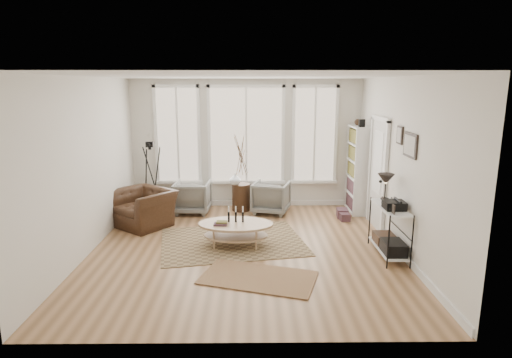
{
  "coord_description": "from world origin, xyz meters",
  "views": [
    {
      "loc": [
        0.12,
        -6.94,
        2.77
      ],
      "look_at": [
        0.2,
        0.6,
        1.1
      ],
      "focal_mm": 30.0,
      "sensor_mm": 36.0,
      "label": 1
    }
  ],
  "objects_px": {
    "coffee_table": "(235,228)",
    "accent_chair": "(143,208)",
    "armchair_left": "(192,197)",
    "side_table": "(241,175)",
    "bookcase": "(357,169)",
    "armchair_right": "(271,197)",
    "low_shelf": "(390,226)"
  },
  "relations": [
    {
      "from": "low_shelf",
      "to": "side_table",
      "type": "distance_m",
      "value": 3.63
    },
    {
      "from": "accent_chair",
      "to": "coffee_table",
      "type": "bearing_deg",
      "value": 6.67
    },
    {
      "from": "bookcase",
      "to": "side_table",
      "type": "bearing_deg",
      "value": 177.7
    },
    {
      "from": "armchair_left",
      "to": "side_table",
      "type": "xyz_separation_m",
      "value": [
        1.07,
        0.17,
        0.46
      ]
    },
    {
      "from": "bookcase",
      "to": "armchair_left",
      "type": "xyz_separation_m",
      "value": [
        -3.62,
        -0.07,
        -0.6
      ]
    },
    {
      "from": "armchair_left",
      "to": "accent_chair",
      "type": "distance_m",
      "value": 1.23
    },
    {
      "from": "coffee_table",
      "to": "side_table",
      "type": "relative_size",
      "value": 0.79
    },
    {
      "from": "coffee_table",
      "to": "side_table",
      "type": "bearing_deg",
      "value": 88.72
    },
    {
      "from": "coffee_table",
      "to": "armchair_right",
      "type": "relative_size",
      "value": 1.74
    },
    {
      "from": "low_shelf",
      "to": "side_table",
      "type": "bearing_deg",
      "value": 133.58
    },
    {
      "from": "bookcase",
      "to": "armchair_left",
      "type": "relative_size",
      "value": 2.66
    },
    {
      "from": "accent_chair",
      "to": "side_table",
      "type": "bearing_deg",
      "value": 65.76
    },
    {
      "from": "armchair_left",
      "to": "side_table",
      "type": "height_order",
      "value": "side_table"
    },
    {
      "from": "low_shelf",
      "to": "accent_chair",
      "type": "height_order",
      "value": "low_shelf"
    },
    {
      "from": "bookcase",
      "to": "coffee_table",
      "type": "bearing_deg",
      "value": -141.5
    },
    {
      "from": "coffee_table",
      "to": "accent_chair",
      "type": "xyz_separation_m",
      "value": [
        -1.89,
        1.14,
        0.04
      ]
    },
    {
      "from": "coffee_table",
      "to": "armchair_right",
      "type": "bearing_deg",
      "value": 70.23
    },
    {
      "from": "armchair_right",
      "to": "low_shelf",
      "type": "bearing_deg",
      "value": 143.22
    },
    {
      "from": "low_shelf",
      "to": "coffee_table",
      "type": "xyz_separation_m",
      "value": [
        -2.54,
        0.45,
        -0.19
      ]
    },
    {
      "from": "armchair_left",
      "to": "accent_chair",
      "type": "relative_size",
      "value": 0.7
    },
    {
      "from": "armchair_left",
      "to": "low_shelf",
      "type": "bearing_deg",
      "value": 148.66
    },
    {
      "from": "bookcase",
      "to": "coffee_table",
      "type": "xyz_separation_m",
      "value": [
        -2.6,
        -2.07,
        -0.63
      ]
    },
    {
      "from": "bookcase",
      "to": "low_shelf",
      "type": "distance_m",
      "value": 2.56
    },
    {
      "from": "coffee_table",
      "to": "side_table",
      "type": "distance_m",
      "value": 2.23
    },
    {
      "from": "armchair_left",
      "to": "armchair_right",
      "type": "distance_m",
      "value": 1.73
    },
    {
      "from": "bookcase",
      "to": "low_shelf",
      "type": "bearing_deg",
      "value": -91.28
    },
    {
      "from": "armchair_left",
      "to": "armchair_right",
      "type": "relative_size",
      "value": 1.01
    },
    {
      "from": "accent_chair",
      "to": "low_shelf",
      "type": "bearing_deg",
      "value": 18.04
    },
    {
      "from": "armchair_left",
      "to": "coffee_table",
      "type": "bearing_deg",
      "value": 120.17
    },
    {
      "from": "armchair_right",
      "to": "armchair_left",
      "type": "bearing_deg",
      "value": 15.59
    },
    {
      "from": "low_shelf",
      "to": "accent_chair",
      "type": "xyz_separation_m",
      "value": [
        -4.43,
        1.59,
        -0.15
      ]
    },
    {
      "from": "bookcase",
      "to": "coffee_table",
      "type": "distance_m",
      "value": 3.38
    }
  ]
}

